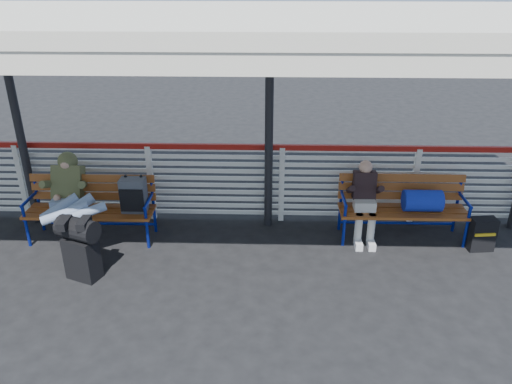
{
  "coord_description": "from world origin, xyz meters",
  "views": [
    {
      "loc": [
        1.82,
        -5.04,
        3.66
      ],
      "look_at": [
        1.64,
        1.0,
        0.88
      ],
      "focal_mm": 35.0,
      "sensor_mm": 36.0,
      "label": 1
    }
  ],
  "objects_px": {
    "luggage_stack": "(80,246)",
    "companion_person": "(365,200)",
    "traveler_man": "(70,203)",
    "suitcase_side": "(482,234)",
    "bench_left": "(106,200)",
    "bench_right": "(411,201)"
  },
  "relations": [
    {
      "from": "traveler_man",
      "to": "suitcase_side",
      "type": "bearing_deg",
      "value": 1.63
    },
    {
      "from": "luggage_stack",
      "to": "suitcase_side",
      "type": "height_order",
      "value": "luggage_stack"
    },
    {
      "from": "traveler_man",
      "to": "suitcase_side",
      "type": "distance_m",
      "value": 5.67
    },
    {
      "from": "bench_left",
      "to": "companion_person",
      "type": "xyz_separation_m",
      "value": [
        3.67,
        0.12,
        -0.01
      ]
    },
    {
      "from": "luggage_stack",
      "to": "suitcase_side",
      "type": "relative_size",
      "value": 1.75
    },
    {
      "from": "bench_left",
      "to": "companion_person",
      "type": "distance_m",
      "value": 3.67
    },
    {
      "from": "bench_left",
      "to": "bench_right",
      "type": "height_order",
      "value": "bench_left"
    },
    {
      "from": "luggage_stack",
      "to": "bench_left",
      "type": "height_order",
      "value": "bench_left"
    },
    {
      "from": "bench_left",
      "to": "suitcase_side",
      "type": "xyz_separation_m",
      "value": [
        5.27,
        -0.18,
        -0.37
      ]
    },
    {
      "from": "traveler_man",
      "to": "companion_person",
      "type": "bearing_deg",
      "value": 6.46
    },
    {
      "from": "bench_right",
      "to": "suitcase_side",
      "type": "distance_m",
      "value": 1.05
    },
    {
      "from": "bench_left",
      "to": "bench_right",
      "type": "distance_m",
      "value": 4.33
    },
    {
      "from": "luggage_stack",
      "to": "suitcase_side",
      "type": "bearing_deg",
      "value": 31.14
    },
    {
      "from": "bench_right",
      "to": "traveler_man",
      "type": "height_order",
      "value": "traveler_man"
    },
    {
      "from": "bench_left",
      "to": "luggage_stack",
      "type": "bearing_deg",
      "value": -91.69
    },
    {
      "from": "luggage_stack",
      "to": "bench_right",
      "type": "distance_m",
      "value": 4.51
    },
    {
      "from": "traveler_man",
      "to": "companion_person",
      "type": "xyz_separation_m",
      "value": [
        4.05,
        0.46,
        -0.12
      ]
    },
    {
      "from": "traveler_man",
      "to": "bench_right",
      "type": "bearing_deg",
      "value": 5.75
    },
    {
      "from": "traveler_man",
      "to": "companion_person",
      "type": "distance_m",
      "value": 4.07
    },
    {
      "from": "luggage_stack",
      "to": "bench_right",
      "type": "relative_size",
      "value": 0.47
    },
    {
      "from": "luggage_stack",
      "to": "companion_person",
      "type": "height_order",
      "value": "companion_person"
    },
    {
      "from": "bench_right",
      "to": "suitcase_side",
      "type": "relative_size",
      "value": 3.74
    }
  ]
}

